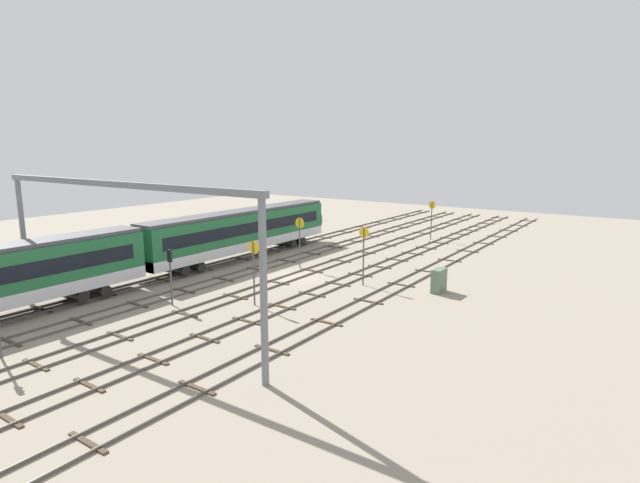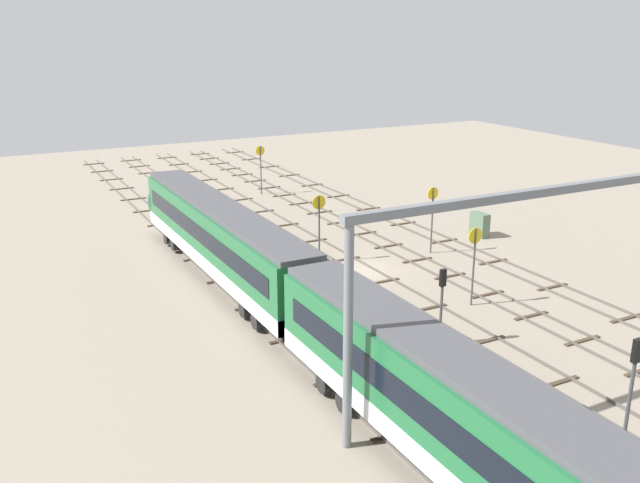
# 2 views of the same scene
# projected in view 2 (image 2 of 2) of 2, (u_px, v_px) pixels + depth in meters

# --- Properties ---
(ground_plane) EXTENTS (115.26, 115.26, 0.00)m
(ground_plane) POSITION_uv_depth(u_px,v_px,m) (363.00, 271.00, 46.43)
(ground_plane) COLOR gray
(track_near_foreground) EXTENTS (99.26, 2.40, 0.16)m
(track_near_foreground) POSITION_uv_depth(u_px,v_px,m) (467.00, 251.00, 50.36)
(track_near_foreground) COLOR #59544C
(track_near_foreground) RESTS_ON ground
(track_second_near) EXTENTS (99.26, 2.40, 0.16)m
(track_second_near) POSITION_uv_depth(u_px,v_px,m) (417.00, 260.00, 48.38)
(track_second_near) COLOR #59544C
(track_second_near) RESTS_ON ground
(track_middle) EXTENTS (99.26, 2.40, 0.16)m
(track_middle) POSITION_uv_depth(u_px,v_px,m) (363.00, 270.00, 46.41)
(track_middle) COLOR #59544C
(track_middle) RESTS_ON ground
(track_second_far) EXTENTS (99.26, 2.40, 0.16)m
(track_second_far) POSITION_uv_depth(u_px,v_px,m) (303.00, 280.00, 44.43)
(track_second_far) COLOR #59544C
(track_second_far) RESTS_ON ground
(track_with_train) EXTENTS (99.26, 2.40, 0.16)m
(track_with_train) POSITION_uv_depth(u_px,v_px,m) (239.00, 292.00, 42.45)
(track_with_train) COLOR #59544C
(track_with_train) RESTS_ON ground
(train) EXTENTS (50.40, 3.24, 4.80)m
(train) POSITION_uv_depth(u_px,v_px,m) (303.00, 302.00, 34.16)
(train) COLOR #1E6638
(train) RESTS_ON ground
(overhead_gantry) EXTENTS (0.40, 23.01, 9.35)m
(overhead_gantry) POSITION_uv_depth(u_px,v_px,m) (574.00, 231.00, 29.84)
(overhead_gantry) COLOR slate
(overhead_gantry) RESTS_ON ground
(speed_sign_near_foreground) EXTENTS (0.14, 0.99, 4.74)m
(speed_sign_near_foreground) POSITION_uv_depth(u_px,v_px,m) (319.00, 218.00, 47.27)
(speed_sign_near_foreground) COLOR #4C4C51
(speed_sign_near_foreground) RESTS_ON ground
(speed_sign_mid_trackside) EXTENTS (0.14, 0.91, 4.72)m
(speed_sign_mid_trackside) POSITION_uv_depth(u_px,v_px,m) (261.00, 163.00, 66.82)
(speed_sign_mid_trackside) COLOR #4C4C51
(speed_sign_mid_trackside) RESTS_ON ground
(speed_sign_far_trackside) EXTENTS (0.14, 0.89, 4.86)m
(speed_sign_far_trackside) POSITION_uv_depth(u_px,v_px,m) (432.00, 211.00, 49.13)
(speed_sign_far_trackside) COLOR #4C4C51
(speed_sign_far_trackside) RESTS_ON ground
(speed_sign_distant_end) EXTENTS (0.14, 0.94, 4.71)m
(speed_sign_distant_end) POSITION_uv_depth(u_px,v_px,m) (474.00, 255.00, 39.78)
(speed_sign_distant_end) COLOR #4C4C51
(speed_sign_distant_end) RESTS_ON ground
(signal_light_trackside_approach) EXTENTS (0.31, 0.32, 5.10)m
(signal_light_trackside_approach) POSITION_uv_depth(u_px,v_px,m) (631.00, 384.00, 24.96)
(signal_light_trackside_approach) COLOR #4C4C51
(signal_light_trackside_approach) RESTS_ON ground
(signal_light_trackside_departure) EXTENTS (0.31, 0.32, 4.10)m
(signal_light_trackside_departure) POSITION_uv_depth(u_px,v_px,m) (442.00, 295.00, 34.86)
(signal_light_trackside_departure) COLOR #4C4C51
(signal_light_trackside_departure) RESTS_ON ground
(relay_cabinet) EXTENTS (1.61, 0.74, 1.87)m
(relay_cabinet) POSITION_uv_depth(u_px,v_px,m) (480.00, 225.00, 53.78)
(relay_cabinet) COLOR #597259
(relay_cabinet) RESTS_ON ground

